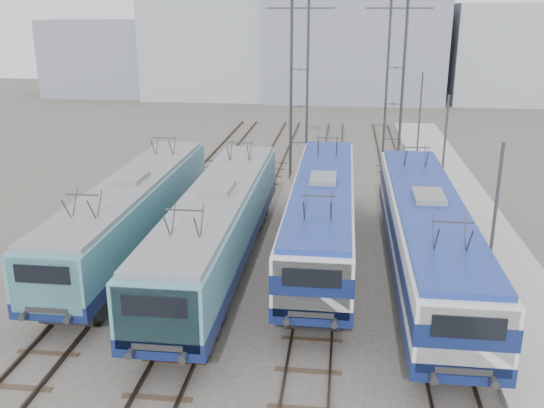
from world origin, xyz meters
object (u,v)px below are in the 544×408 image
Objects in this scene: catenary_tower_east at (395,80)px; mast_mid at (443,159)px; locomotive_far_left at (132,210)px; safety_cone at (506,340)px; mast_rear at (419,121)px; catenary_tower_west at (299,82)px; mast_front at (492,237)px; locomotive_far_right at (427,232)px; locomotive_center_right at (322,210)px; locomotive_center_left at (218,224)px.

mast_mid is (2.10, -10.00, -3.14)m from catenary_tower_east.
safety_cone is at bearing -24.60° from locomotive_far_left.
mast_mid is 12.00m from mast_rear.
mast_rear is at bearing 43.60° from catenary_tower_east.
mast_front is at bearing -66.73° from catenary_tower_west.
locomotive_far_right is 3.95m from mast_front.
locomotive_far_right is at bearing -30.28° from locomotive_center_right.
catenary_tower_west is at bearing 65.71° from locomotive_far_left.
catenary_tower_east is 1.71× the size of mast_mid.
safety_cone is at bearing -88.78° from mast_mid.
locomotive_center_left is 2.66× the size of mast_rear.
mast_front is at bearing 98.06° from safety_cone.
mast_mid is (0.00, 12.00, 0.00)m from mast_front.
mast_rear is (1.85, 20.70, 1.12)m from locomotive_far_right.
locomotive_far_right is 18.51m from catenary_tower_west.
locomotive_center_right is (4.50, 2.51, 0.00)m from locomotive_center_left.
locomotive_far_left is 0.96× the size of locomotive_far_right.
safety_cone is at bearing -81.94° from mast_front.
locomotive_far_right is 20.81m from mast_rear.
locomotive_center_left is 9.00m from locomotive_far_right.
catenary_tower_west is at bearing -162.90° from catenary_tower_east.
locomotive_center_left is at bearing -115.22° from catenary_tower_east.
catenary_tower_west is (-6.75, 16.70, 4.26)m from locomotive_far_right.
catenary_tower_east reaches higher than mast_front.
locomotive_far_right is at bearing 111.62° from safety_cone.
mast_front is (1.85, -3.30, 1.12)m from locomotive_far_right.
locomotive_far_right is (13.50, -1.74, 0.14)m from locomotive_far_left.
catenary_tower_west reaches higher than locomotive_center_left.
catenary_tower_east is at bearing 90.77° from locomotive_far_right.
mast_front reaches higher than locomotive_center_left.
mast_front is 13.44× the size of safety_cone.
catenary_tower_east is at bearing -136.40° from mast_rear.
locomotive_far_right is at bearing -0.74° from locomotive_center_left.
mast_mid is at bearing 90.00° from mast_front.
locomotive_far_left is at bearing 161.82° from mast_front.
catenary_tower_west is 9.99m from mast_rear.
locomotive_far_right is 1.56× the size of catenary_tower_west.
locomotive_center_right is 5.21m from locomotive_far_right.
mast_rear is (8.60, 4.00, -3.14)m from catenary_tower_west.
safety_cone is at bearing -26.43° from locomotive_center_left.
catenary_tower_east is 25.00m from safety_cone.
catenary_tower_east reaches higher than mast_rear.
catenary_tower_west is at bearing -155.06° from mast_rear.
locomotive_far_right is at bearing -67.99° from catenary_tower_west.
safety_cone is (0.30, -2.13, -2.94)m from mast_front.
locomotive_far_left is 17.30m from safety_cone.
catenary_tower_east is at bearing 17.10° from catenary_tower_west.
mast_mid is (1.85, 8.70, 1.12)m from locomotive_far_right.
safety_cone is at bearing -68.38° from locomotive_far_right.
locomotive_center_left is (4.50, -1.62, 0.07)m from locomotive_far_left.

